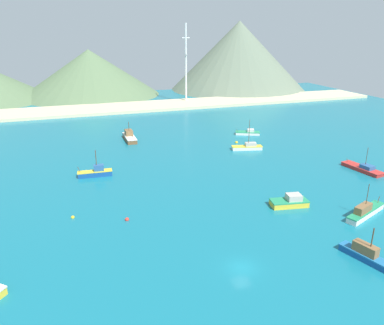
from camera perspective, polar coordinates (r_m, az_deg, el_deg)
name	(u,v)px	position (r m, az deg, el deg)	size (l,w,h in m)	color
ground	(181,190)	(80.83, -1.68, -4.22)	(260.00, 280.00, 0.50)	#146B7F
fishing_boat_0	(365,212)	(75.93, 24.93, -6.82)	(10.91, 5.92, 6.46)	silver
fishing_boat_3	(290,202)	(75.29, 14.75, -5.82)	(7.61, 4.17, 2.39)	gold
fishing_boat_5	(248,147)	(108.13, 8.50, 2.36)	(8.96, 4.27, 6.57)	silver
fishing_boat_6	(129,137)	(117.95, -9.54, 3.90)	(3.01, 10.28, 5.71)	brown
fishing_boat_7	(363,168)	(99.78, 24.68, -0.83)	(4.57, 10.86, 6.05)	red
fishing_boat_8	(96,172)	(90.16, -14.50, -1.47)	(8.00, 2.45, 6.34)	#14478C
fishing_boat_9	(248,133)	(124.19, 8.55, 4.54)	(8.28, 5.68, 5.05)	silver
fishing_boat_10	(370,257)	(62.28, 25.58, -12.87)	(4.65, 10.22, 5.59)	#14478C
buoy_0	(127,220)	(68.96, -9.91, -8.58)	(0.76, 0.76, 0.76)	red
buoy_1	(73,217)	(72.09, -17.76, -7.99)	(0.65, 0.65, 0.65)	gold
buoy_2	(236,142)	(114.26, 6.80, 3.06)	(0.92, 0.92, 0.92)	gold
beach_strip	(120,108)	(166.26, -10.98, 8.19)	(247.00, 21.28, 1.20)	beige
hill_central	(90,72)	(207.07, -15.34, 13.13)	(71.38, 71.38, 23.27)	#56704C
hill_east	(238,56)	(222.25, 7.12, 15.90)	(76.54, 76.54, 37.55)	#60705B
radio_tower	(186,63)	(176.15, -0.94, 14.92)	(3.56, 2.85, 35.56)	silver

